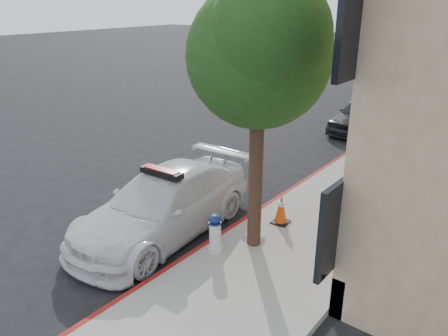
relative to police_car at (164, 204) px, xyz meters
name	(u,v)px	position (x,y,z in m)	size (l,w,h in m)	color
ground	(211,188)	(-0.78, 2.69, -0.75)	(120.00, 120.00, 0.00)	black
sidewalk	(430,131)	(2.82, 12.69, -0.67)	(3.20, 50.00, 0.15)	gray
curb_strip	(393,125)	(1.28, 12.69, -0.67)	(0.12, 50.00, 0.15)	maroon
tree_near	(260,55)	(2.15, 0.67, 3.52)	(2.92, 2.82, 5.62)	black
tree_mid	(396,35)	(2.15, 8.67, 3.41)	(2.77, 2.64, 5.43)	black
police_car	(164,204)	(0.00, 0.00, 0.00)	(2.43, 5.27, 1.64)	white
parked_car_mid	(362,115)	(0.42, 11.20, -0.05)	(1.65, 4.11, 1.40)	black
parked_car_far	(429,81)	(0.42, 21.53, -0.07)	(1.45, 4.15, 1.37)	#131831
fire_hydrant	(215,234)	(1.64, -0.09, -0.17)	(0.37, 0.34, 0.88)	silver
traffic_cone	(281,209)	(2.09, 1.89, -0.23)	(0.42, 0.42, 0.75)	black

